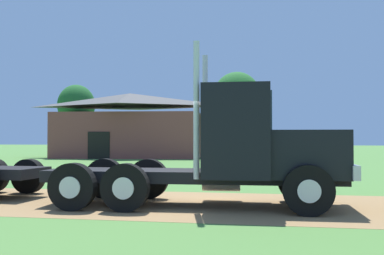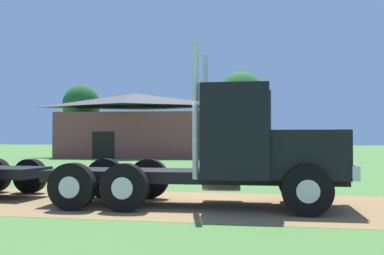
# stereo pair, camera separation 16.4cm
# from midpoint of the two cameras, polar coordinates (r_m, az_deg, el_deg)

# --- Properties ---
(ground_plane) EXTENTS (200.00, 200.00, 0.00)m
(ground_plane) POSITION_cam_midpoint_polar(r_m,az_deg,el_deg) (11.54, 3.09, -9.66)
(ground_plane) COLOR #4D7D38
(dirt_track) EXTENTS (120.00, 5.03, 0.01)m
(dirt_track) POSITION_cam_midpoint_polar(r_m,az_deg,el_deg) (11.53, 3.09, -9.64)
(dirt_track) COLOR #957247
(dirt_track) RESTS_ON ground_plane
(truck_foreground_white) EXTENTS (7.46, 2.84, 3.88)m
(truck_foreground_white) POSITION_cam_midpoint_polar(r_m,az_deg,el_deg) (11.15, 5.97, -3.08)
(truck_foreground_white) COLOR black
(truck_foreground_white) RESTS_ON ground_plane
(shed_building) EXTENTS (13.38, 7.57, 5.58)m
(shed_building) POSITION_cam_midpoint_polar(r_m,az_deg,el_deg) (39.87, -7.13, 0.12)
(shed_building) COLOR brown
(shed_building) RESTS_ON ground_plane
(tree_left) EXTENTS (3.57, 3.57, 6.84)m
(tree_left) POSITION_cam_midpoint_polar(r_m,az_deg,el_deg) (45.26, -13.61, 2.69)
(tree_left) COLOR #513823
(tree_left) RESTS_ON ground_plane
(tree_mid) EXTENTS (4.21, 4.21, 7.39)m
(tree_mid) POSITION_cam_midpoint_polar(r_m,az_deg,el_deg) (39.40, 6.30, 3.57)
(tree_mid) COLOR #513823
(tree_mid) RESTS_ON ground_plane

